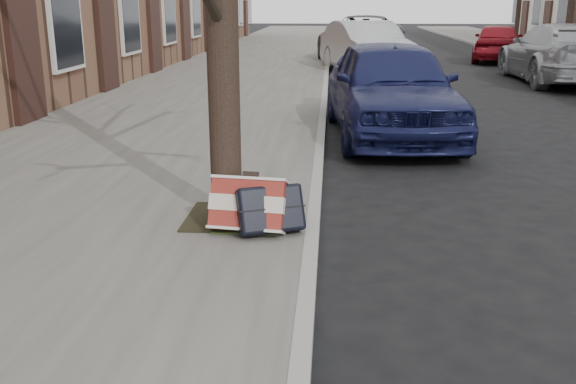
# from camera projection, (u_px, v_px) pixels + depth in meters

# --- Properties ---
(ground) EXTENTS (120.00, 120.00, 0.00)m
(ground) POSITION_uv_depth(u_px,v_px,m) (477.00, 292.00, 4.73)
(ground) COLOR black
(ground) RESTS_ON ground
(near_sidewalk) EXTENTS (5.00, 70.00, 0.12)m
(near_sidewalk) POSITION_uv_depth(u_px,v_px,m) (245.00, 70.00, 19.30)
(near_sidewalk) COLOR slate
(near_sidewalk) RESTS_ON ground
(dirt_patch) EXTENTS (0.85, 0.85, 0.02)m
(dirt_patch) POSITION_uv_depth(u_px,v_px,m) (233.00, 217.00, 5.97)
(dirt_patch) COLOR black
(dirt_patch) RESTS_ON near_sidewalk
(suitcase_red) EXTENTS (0.68, 0.43, 0.50)m
(suitcase_red) POSITION_uv_depth(u_px,v_px,m) (248.00, 205.00, 5.54)
(suitcase_red) COLOR maroon
(suitcase_red) RESTS_ON near_sidewalk
(suitcase_navy) EXTENTS (0.66, 0.52, 0.45)m
(suitcase_navy) POSITION_uv_depth(u_px,v_px,m) (270.00, 209.00, 5.51)
(suitcase_navy) COLOR black
(suitcase_navy) RESTS_ON near_sidewalk
(car_near_front) EXTENTS (2.14, 4.60, 1.52)m
(car_near_front) POSITION_uv_depth(u_px,v_px,m) (391.00, 88.00, 10.00)
(car_near_front) COLOR #161A47
(car_near_front) RESTS_ON ground
(car_near_mid) EXTENTS (2.81, 4.87, 1.52)m
(car_near_mid) POSITION_uv_depth(u_px,v_px,m) (366.00, 48.00, 18.62)
(car_near_mid) COLOR #B6B8BD
(car_near_mid) RESTS_ON ground
(car_near_back) EXTENTS (3.63, 6.04, 1.57)m
(car_near_back) POSITION_uv_depth(u_px,v_px,m) (363.00, 37.00, 23.61)
(car_near_back) COLOR #3E3D42
(car_near_back) RESTS_ON ground
(car_far_front) EXTENTS (2.24, 5.33, 1.54)m
(car_far_front) POSITION_uv_depth(u_px,v_px,m) (559.00, 53.00, 16.64)
(car_far_front) COLOR #919498
(car_far_front) RESTS_ON ground
(car_far_back) EXTENTS (2.56, 4.27, 1.36)m
(car_far_back) POSITION_uv_depth(u_px,v_px,m) (498.00, 42.00, 22.53)
(car_far_back) COLOR maroon
(car_far_back) RESTS_ON ground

